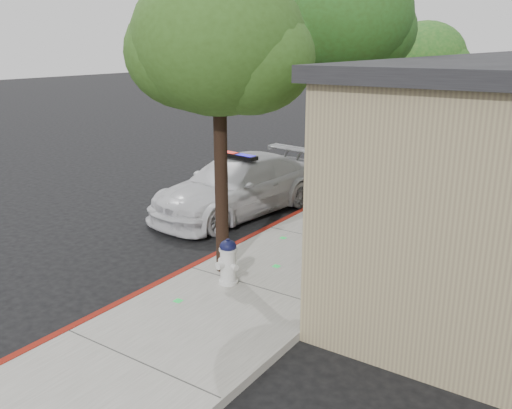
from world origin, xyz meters
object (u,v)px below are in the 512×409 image
at_px(police_car, 237,186).
at_px(street_tree_far, 425,59).
at_px(fire_hydrant, 228,261).
at_px(street_tree_mid, 345,23).
at_px(street_tree_near, 219,48).

distance_m(police_car, street_tree_far, 8.37).
bearing_deg(fire_hydrant, street_tree_far, 106.93).
height_order(fire_hydrant, street_tree_mid, street_tree_mid).
xyz_separation_m(fire_hydrant, street_tree_mid, (-0.37, 5.44, 4.41)).
bearing_deg(street_tree_far, fire_hydrant, -89.49).
distance_m(police_car, fire_hydrant, 4.88).
relative_size(fire_hydrant, street_tree_near, 0.15).
bearing_deg(street_tree_near, fire_hydrant, -43.28).
distance_m(police_car, street_tree_near, 5.61).
bearing_deg(police_car, street_tree_mid, 39.10).
bearing_deg(police_car, fire_hydrant, -47.86).
bearing_deg(street_tree_near, street_tree_mid, 88.92).
bearing_deg(street_tree_far, police_car, -109.71).
xyz_separation_m(street_tree_mid, street_tree_far, (0.27, 5.89, -1.01)).
bearing_deg(street_tree_mid, street_tree_near, -91.08).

